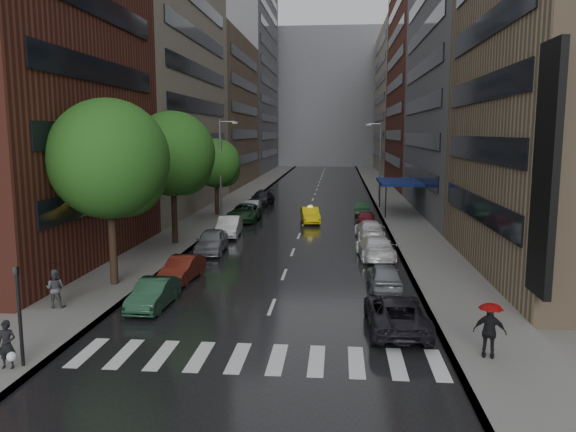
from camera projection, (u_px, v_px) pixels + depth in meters
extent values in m
plane|color=gray|center=(260.00, 338.00, 21.97)|extent=(220.00, 220.00, 0.00)
cube|color=black|center=(314.00, 196.00, 71.23)|extent=(14.00, 140.00, 0.01)
cube|color=gray|center=(244.00, 195.00, 72.01)|extent=(4.00, 140.00, 0.15)
cube|color=gray|center=(386.00, 196.00, 70.42)|extent=(4.00, 140.00, 0.15)
cube|color=silver|center=(87.00, 352.00, 20.54)|extent=(0.55, 2.80, 0.01)
cube|color=silver|center=(124.00, 354.00, 20.41)|extent=(0.55, 2.80, 0.01)
cube|color=silver|center=(162.00, 355.00, 20.29)|extent=(0.55, 2.80, 0.01)
cube|color=silver|center=(200.00, 356.00, 20.17)|extent=(0.55, 2.80, 0.01)
cube|color=silver|center=(238.00, 358.00, 20.05)|extent=(0.55, 2.80, 0.01)
cube|color=silver|center=(277.00, 359.00, 19.92)|extent=(0.55, 2.80, 0.01)
cube|color=silver|center=(316.00, 361.00, 19.80)|extent=(0.55, 2.80, 0.01)
cube|color=silver|center=(356.00, 362.00, 19.68)|extent=(0.55, 2.80, 0.01)
cube|color=silver|center=(397.00, 363.00, 19.55)|extent=(0.55, 2.80, 0.01)
cube|color=silver|center=(438.00, 365.00, 19.43)|extent=(0.55, 2.80, 0.01)
cube|color=maroon|center=(35.00, 47.00, 33.19)|extent=(8.00, 20.00, 26.00)
cube|color=gray|center=(160.00, 42.00, 56.24)|extent=(8.00, 28.00, 34.00)
cube|color=#937A5B|center=(220.00, 112.00, 84.71)|extent=(8.00, 28.00, 22.00)
cube|color=slate|center=(250.00, 77.00, 113.08)|extent=(8.00, 32.00, 38.00)
cube|color=#937A5B|center=(564.00, 1.00, 30.26)|extent=(8.00, 20.00, 30.00)
cube|color=slate|center=(464.00, 91.00, 54.34)|extent=(8.00, 28.00, 24.00)
cube|color=maroon|center=(423.00, 62.00, 81.04)|extent=(8.00, 28.00, 36.00)
cube|color=gray|center=(400.00, 102.00, 111.18)|extent=(8.00, 32.00, 28.00)
cube|color=black|center=(546.00, 171.00, 22.01)|extent=(0.30, 2.20, 10.00)
cube|color=slate|center=(327.00, 99.00, 135.85)|extent=(40.00, 14.00, 32.00)
cylinder|color=#382619|center=(112.00, 236.00, 28.95)|extent=(0.40, 0.40, 5.33)
sphere|color=#1E5116|center=(109.00, 159.00, 28.36)|extent=(6.09, 6.09, 6.09)
cylinder|color=#382619|center=(174.00, 209.00, 39.84)|extent=(0.40, 0.40, 5.21)
sphere|color=#1E5116|center=(173.00, 154.00, 39.26)|extent=(5.96, 5.96, 5.96)
cylinder|color=#382619|center=(217.00, 195.00, 53.76)|extent=(0.40, 0.40, 4.08)
sphere|color=#1E5116|center=(216.00, 163.00, 53.31)|extent=(4.67, 4.67, 4.67)
imported|color=#DFBF0B|center=(310.00, 215.00, 49.89)|extent=(2.08, 4.40, 1.39)
imported|color=#1B3D29|center=(153.00, 294.00, 25.72)|extent=(1.48, 4.03, 1.32)
imported|color=#581A11|center=(182.00, 269.00, 30.44)|extent=(1.72, 4.12, 1.32)
imported|color=slate|center=(212.00, 241.00, 37.53)|extent=(2.07, 4.69, 1.57)
imported|color=silver|center=(229.00, 226.00, 43.50)|extent=(1.91, 4.76, 1.54)
imported|color=#18361E|center=(245.00, 213.00, 50.83)|extent=(2.66, 5.64, 1.56)
imported|color=gray|center=(252.00, 208.00, 54.71)|extent=(1.66, 4.34, 1.41)
imported|color=black|center=(262.00, 198.00, 61.98)|extent=(2.65, 5.45, 1.53)
imported|color=black|center=(396.00, 313.00, 22.80)|extent=(2.47, 5.19, 1.43)
imported|color=gray|center=(384.00, 276.00, 28.82)|extent=(1.75, 4.08, 1.37)
imported|color=white|center=(375.00, 247.00, 35.71)|extent=(2.51, 5.36, 1.51)
imported|color=silver|center=(369.00, 229.00, 42.43)|extent=(2.23, 4.98, 1.42)
imported|color=maroon|center=(366.00, 218.00, 48.22)|extent=(1.79, 4.09, 1.37)
imported|color=#1A3B23|center=(362.00, 208.00, 54.84)|extent=(1.66, 4.10, 1.32)
imported|color=black|center=(7.00, 345.00, 18.73)|extent=(0.63, 0.44, 1.65)
sphere|color=white|center=(12.00, 357.00, 18.67)|extent=(0.32, 0.32, 0.32)
imported|color=#494A4E|center=(55.00, 288.00, 25.27)|extent=(0.88, 0.69, 1.76)
imported|color=black|center=(54.00, 272.00, 25.15)|extent=(0.96, 0.98, 0.88)
imported|color=black|center=(490.00, 332.00, 19.58)|extent=(1.19, 0.77, 1.89)
imported|color=#B00E0D|center=(491.00, 312.00, 19.48)|extent=(0.82, 0.82, 0.72)
cylinder|color=black|center=(20.00, 320.00, 18.81)|extent=(0.12, 0.12, 3.20)
imported|color=black|center=(17.00, 280.00, 18.60)|extent=(0.18, 0.15, 0.90)
cylinder|color=gray|center=(221.00, 169.00, 51.52)|extent=(0.18, 0.18, 9.00)
cube|color=gray|center=(235.00, 123.00, 50.78)|extent=(0.50, 0.22, 0.16)
cylinder|color=gray|center=(380.00, 161.00, 64.93)|extent=(0.18, 0.18, 9.00)
cube|color=gray|center=(369.00, 125.00, 64.43)|extent=(0.50, 0.22, 0.16)
cube|color=navy|center=(399.00, 182.00, 55.19)|extent=(4.00, 8.00, 0.25)
cylinder|color=black|center=(386.00, 202.00, 51.81)|extent=(0.12, 0.12, 3.00)
cylinder|color=black|center=(380.00, 193.00, 59.30)|extent=(0.12, 0.12, 3.00)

